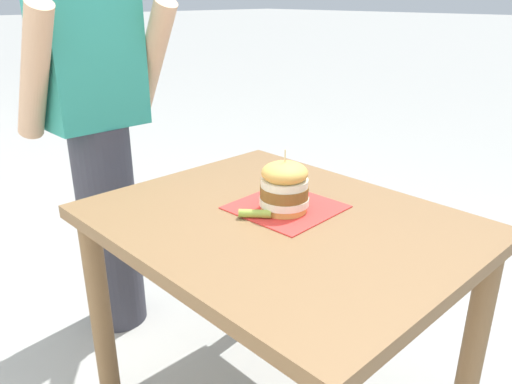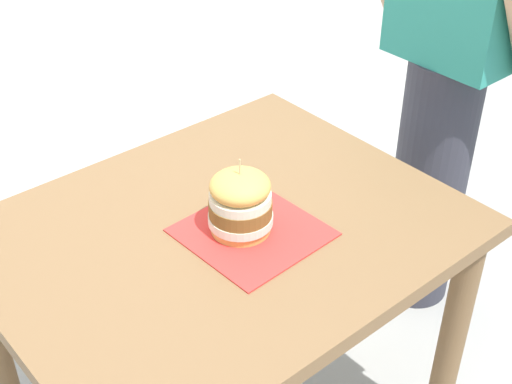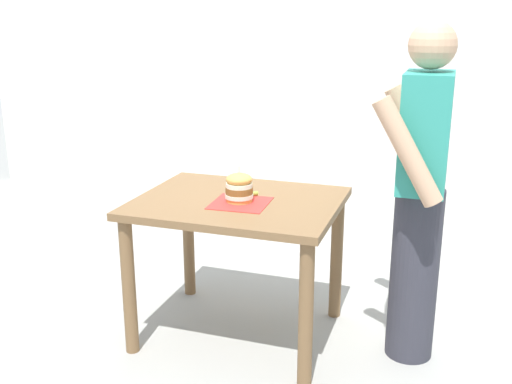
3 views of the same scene
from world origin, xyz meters
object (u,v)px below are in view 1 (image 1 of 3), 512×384
at_px(patio_table, 279,258).
at_px(diner_across_table, 98,129).
at_px(sandwich, 284,187).
at_px(pickle_spear, 255,214).

relative_size(patio_table, diner_across_table, 0.62).
height_order(patio_table, diner_across_table, diner_across_table).
distance_m(sandwich, pickle_spear, 0.12).
height_order(sandwich, pickle_spear, sandwich).
height_order(sandwich, diner_across_table, diner_across_table).
bearing_deg(pickle_spear, patio_table, -36.29).
xyz_separation_m(sandwich, diner_across_table, (-0.12, 0.89, 0.03)).
bearing_deg(pickle_spear, sandwich, -12.51).
bearing_deg(sandwich, pickle_spear, 167.49).
xyz_separation_m(patio_table, sandwich, (0.04, 0.02, 0.21)).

